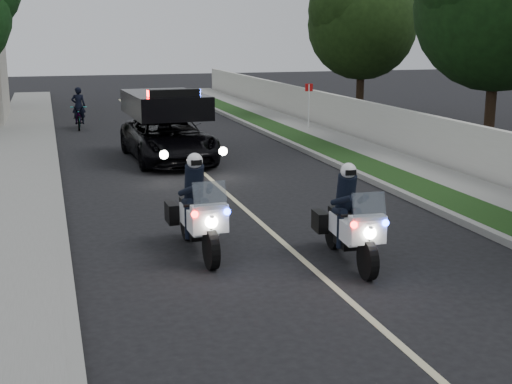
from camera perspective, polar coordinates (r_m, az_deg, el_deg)
ground at (r=9.59m, az=11.23°, el=-11.81°), size 120.00×120.00×0.00m
curb_right at (r=19.88m, az=8.24°, el=1.60°), size 0.20×60.00×0.15m
grass_verge at (r=20.18m, az=10.04°, el=1.71°), size 1.20×60.00×0.16m
sidewalk_right at (r=20.80m, az=13.24°, el=1.90°), size 1.40×60.00×0.16m
property_wall at (r=21.20m, az=15.69°, el=3.81°), size 0.22×60.00×1.50m
curb_left at (r=18.06m, az=-16.07°, el=0.04°), size 0.20×60.00×0.15m
sidewalk_left at (r=18.08m, az=-19.55°, el=-0.18°), size 2.00×60.00×0.16m
lane_marking at (r=18.56m, az=-3.32°, el=0.66°), size 0.12×50.00×0.01m
police_moto_left at (r=12.87m, az=-4.79°, el=-5.04°), size 0.83×2.21×1.86m
police_moto_right at (r=12.43m, az=7.67°, el=-5.78°), size 0.89×2.15×1.78m
police_suv at (r=22.12m, az=-7.24°, el=2.60°), size 2.63×5.26×2.50m
bicycle at (r=30.18m, az=-14.39°, el=5.10°), size 0.78×1.95×1.00m
cyclist at (r=30.18m, az=-14.39°, el=5.10°), size 0.57×0.39×1.56m
sign_post at (r=28.48m, az=4.35°, el=5.01°), size 0.40×0.40×2.03m
tree_right_c at (r=25.32m, az=18.61°, el=3.34°), size 6.60×6.60×9.33m
tree_right_e at (r=33.21m, az=8.54°, el=6.06°), size 6.45×6.45×8.40m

